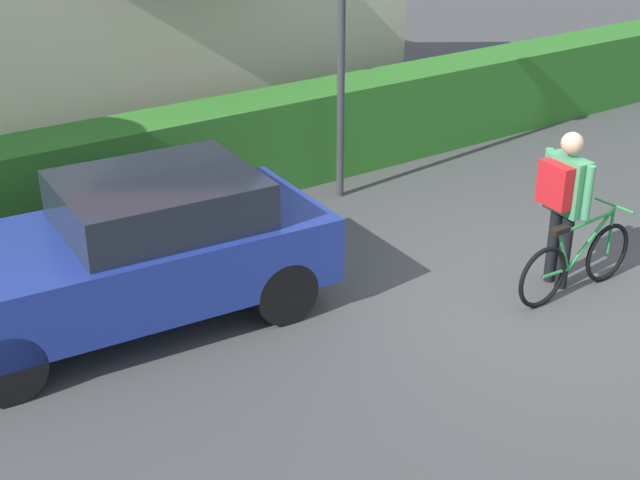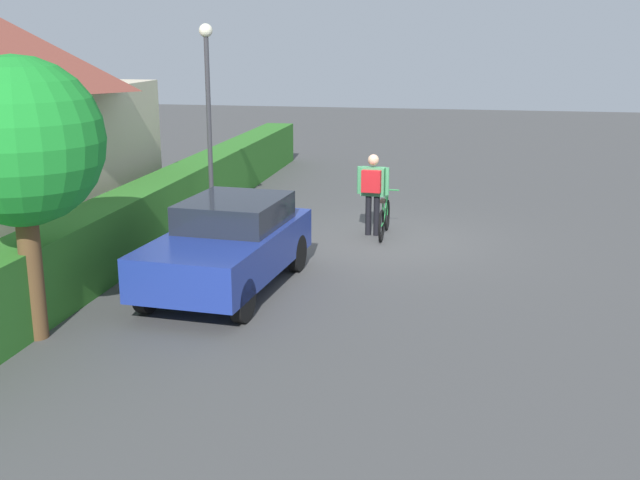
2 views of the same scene
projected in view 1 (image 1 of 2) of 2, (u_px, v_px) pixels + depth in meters
ground_plane at (547, 298)px, 9.40m from camera, size 60.00×60.00×0.00m
hedge_row at (306, 133)px, 12.50m from camera, size 20.03×0.90×1.25m
parked_car_near at (132, 250)px, 8.66m from camera, size 4.13×2.09×1.49m
bicycle at (576, 261)px, 9.35m from camera, size 1.71×0.50×0.91m
person_rider at (563, 194)px, 9.24m from camera, size 0.39×0.69×1.74m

